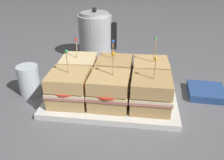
# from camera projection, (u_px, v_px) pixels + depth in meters

# --- Properties ---
(ground_plane) EXTENTS (6.00, 6.00, 0.00)m
(ground_plane) POSITION_uv_depth(u_px,v_px,m) (112.00, 99.00, 0.78)
(ground_plane) COLOR slate
(serving_platter) EXTENTS (0.41, 0.29, 0.02)m
(serving_platter) POSITION_uv_depth(u_px,v_px,m) (112.00, 96.00, 0.78)
(serving_platter) COLOR silver
(serving_platter) RESTS_ON ground_plane
(sandwich_front_left) EXTENTS (0.12, 0.12, 0.17)m
(sandwich_front_left) POSITION_uv_depth(u_px,v_px,m) (69.00, 88.00, 0.71)
(sandwich_front_left) COLOR tan
(sandwich_front_left) RESTS_ON serving_platter
(sandwich_front_center) EXTENTS (0.12, 0.12, 0.17)m
(sandwich_front_center) POSITION_uv_depth(u_px,v_px,m) (109.00, 90.00, 0.70)
(sandwich_front_center) COLOR tan
(sandwich_front_center) RESTS_ON serving_platter
(sandwich_front_right) EXTENTS (0.12, 0.12, 0.16)m
(sandwich_front_right) POSITION_uv_depth(u_px,v_px,m) (151.00, 93.00, 0.68)
(sandwich_front_right) COLOR tan
(sandwich_front_right) RESTS_ON serving_platter
(sandwich_back_left) EXTENTS (0.12, 0.12, 0.17)m
(sandwich_back_left) POSITION_uv_depth(u_px,v_px,m) (79.00, 71.00, 0.82)
(sandwich_back_left) COLOR beige
(sandwich_back_left) RESTS_ON serving_platter
(sandwich_back_center) EXTENTS (0.12, 0.12, 0.16)m
(sandwich_back_center) POSITION_uv_depth(u_px,v_px,m) (114.00, 72.00, 0.80)
(sandwich_back_center) COLOR tan
(sandwich_back_center) RESTS_ON serving_platter
(sandwich_back_right) EXTENTS (0.12, 0.12, 0.18)m
(sandwich_back_right) POSITION_uv_depth(u_px,v_px,m) (150.00, 75.00, 0.79)
(sandwich_back_right) COLOR tan
(sandwich_back_right) RESTS_ON serving_platter
(kettle_steel) EXTENTS (0.17, 0.15, 0.23)m
(kettle_steel) POSITION_uv_depth(u_px,v_px,m) (96.00, 36.00, 1.05)
(kettle_steel) COLOR #B7BABF
(kettle_steel) RESTS_ON ground_plane
(drinking_glass) EXTENTS (0.07, 0.07, 0.10)m
(drinking_glass) POSITION_uv_depth(u_px,v_px,m) (30.00, 79.00, 0.80)
(drinking_glass) COLOR silver
(drinking_glass) RESTS_ON ground_plane
(napkin_stack) EXTENTS (0.12, 0.12, 0.02)m
(napkin_stack) POSITION_uv_depth(u_px,v_px,m) (206.00, 92.00, 0.80)
(napkin_stack) COLOR navy
(napkin_stack) RESTS_ON ground_plane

